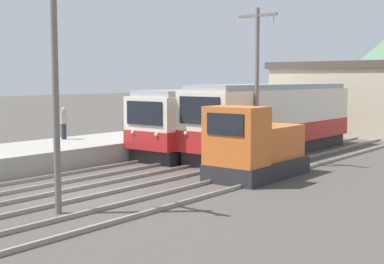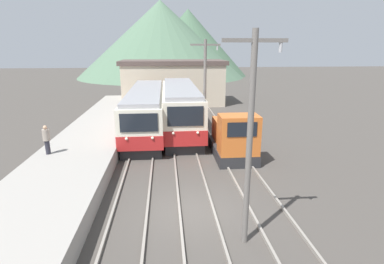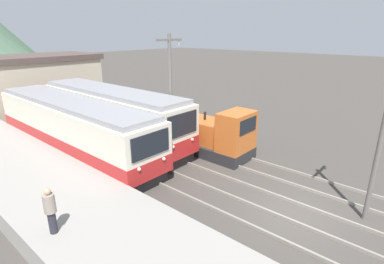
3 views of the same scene
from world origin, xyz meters
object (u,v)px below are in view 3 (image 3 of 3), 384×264
Objects in this scene: commuter_train_center at (112,119)px; catenary_mast_mid at (171,91)px; shunting_locomotive at (218,137)px; person_on_platform at (50,209)px; catenary_mast_near at (384,128)px; commuter_train_left at (73,130)px.

commuter_train_center is 4.98m from catenary_mast_mid.
person_on_platform is at bearing -173.76° from shunting_locomotive.
commuter_train_center is 15.64m from catenary_mast_near.
commuter_train_center is at bearing -1.63° from commuter_train_left.
commuter_train_left is 8.79× the size of person_on_platform.
commuter_train_center is at bearing 114.03° from shunting_locomotive.
catenary_mast_mid is 10.29m from person_on_platform.
catenary_mast_near reaches higher than commuter_train_center.
catenary_mast_mid reaches higher than commuter_train_left.
catenary_mast_near is (1.51, -15.41, 2.21)m from commuter_train_center.
catenary_mast_near is 12.18m from person_on_platform.
commuter_train_left is 3.08× the size of shunting_locomotive.
catenary_mast_mid is (1.51, -4.20, 2.21)m from commuter_train_center.
catenary_mast_near and catenary_mast_mid have the same top height.
commuter_train_center reaches higher than commuter_train_left.
catenary_mast_near is at bearing -74.46° from commuter_train_left.
commuter_train_center reaches higher than person_on_platform.
commuter_train_center is at bearing 109.74° from catenary_mast_mid.
catenary_mast_near is at bearing -84.41° from commuter_train_center.
commuter_train_left is 8.95m from shunting_locomotive.
catenary_mast_near reaches higher than shunting_locomotive.
commuter_train_left is 6.50m from catenary_mast_mid.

